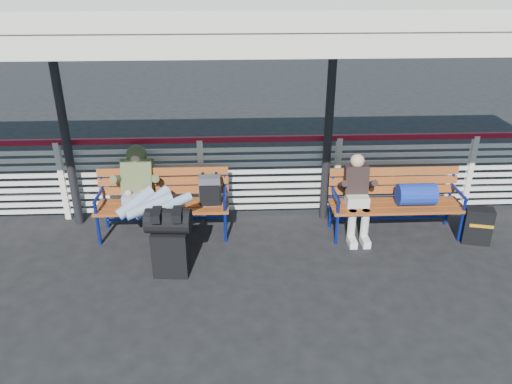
{
  "coord_description": "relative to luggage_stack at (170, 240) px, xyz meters",
  "views": [
    {
      "loc": [
        0.48,
        -4.82,
        3.5
      ],
      "look_at": [
        0.76,
        1.0,
        0.79
      ],
      "focal_mm": 35.0,
      "sensor_mm": 36.0,
      "label": 1
    }
  ],
  "objects": [
    {
      "name": "ground",
      "position": [
        0.3,
        -0.36,
        -0.48
      ],
      "size": [
        60.0,
        60.0,
        0.0
      ],
      "primitive_type": "plane",
      "color": "black",
      "rests_on": "ground"
    },
    {
      "name": "fence",
      "position": [
        0.3,
        1.54,
        0.18
      ],
      "size": [
        12.08,
        0.08,
        1.24
      ],
      "color": "silver",
      "rests_on": "ground"
    },
    {
      "name": "canopy",
      "position": [
        0.3,
        0.5,
        2.56
      ],
      "size": [
        12.6,
        3.6,
        3.16
      ],
      "color": "silver",
      "rests_on": "ground"
    },
    {
      "name": "luggage_stack",
      "position": [
        0.0,
        0.0,
        0.0
      ],
      "size": [
        0.55,
        0.34,
        0.88
      ],
      "rotation": [
        0.0,
        0.0,
        -0.09
      ],
      "color": "black",
      "rests_on": "ground"
    },
    {
      "name": "bench_left",
      "position": [
        -0.04,
        1.04,
        0.1
      ],
      "size": [
        1.8,
        0.56,
        0.92
      ],
      "color": "brown",
      "rests_on": "ground"
    },
    {
      "name": "bench_right",
      "position": [
        3.1,
        0.88,
        0.1
      ],
      "size": [
        1.8,
        0.56,
        0.92
      ],
      "color": "brown",
      "rests_on": "ground"
    },
    {
      "name": "traveler_man",
      "position": [
        -0.35,
        0.69,
        0.25
      ],
      "size": [
        0.94,
        1.64,
        0.77
      ],
      "color": "#889DB7",
      "rests_on": "ground"
    },
    {
      "name": "companion_person",
      "position": [
        2.45,
        0.86,
        0.12
      ],
      "size": [
        0.32,
        0.66,
        1.15
      ],
      "color": "beige",
      "rests_on": "ground"
    },
    {
      "name": "suitcase_side",
      "position": [
        4.05,
        0.57,
        -0.23
      ],
      "size": [
        0.4,
        0.3,
        0.51
      ],
      "rotation": [
        0.0,
        0.0,
        -0.24
      ],
      "color": "black",
      "rests_on": "ground"
    }
  ]
}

